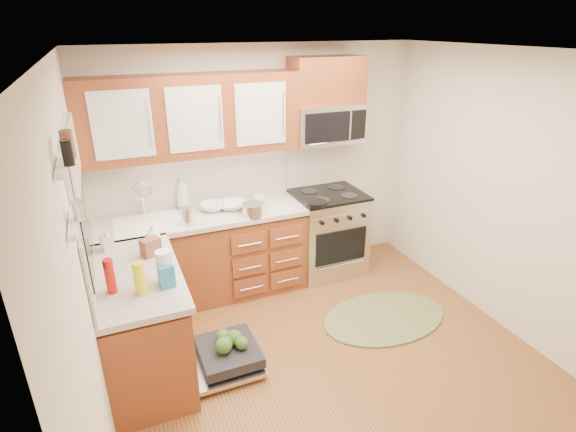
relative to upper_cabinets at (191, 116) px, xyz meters
name	(u,v)px	position (x,y,z in m)	size (l,w,h in m)	color
floor	(332,362)	(0.73, -1.57, -1.88)	(3.50, 3.50, 0.00)	brown
ceiling	(347,52)	(0.73, -1.57, 0.62)	(3.50, 3.50, 0.00)	white
wall_back	(260,166)	(0.73, 0.18, -0.62)	(3.50, 0.04, 2.50)	beige
wall_front	(539,394)	(0.73, -3.33, -0.62)	(3.50, 0.04, 2.50)	beige
wall_left	(85,277)	(-1.02, -1.57, -0.62)	(0.04, 3.50, 2.50)	beige
wall_right	(512,198)	(2.48, -1.57, -0.62)	(0.04, 3.50, 2.50)	beige
base_cabinet_back	(206,259)	(0.00, -0.12, -1.45)	(2.05, 0.60, 0.85)	maroon
base_cabinet_left	(143,327)	(-0.72, -1.05, -1.45)	(0.60, 1.25, 0.85)	maroon
countertop_back	(202,217)	(0.00, -0.14, -0.97)	(2.07, 0.64, 0.05)	#B9B1A9
countertop_left	(137,275)	(-0.71, -1.05, -0.97)	(0.64, 1.27, 0.05)	#B9B1A9
backsplash_back	(194,179)	(0.00, 0.16, -0.67)	(2.05, 0.02, 0.57)	#BDB7A9
backsplash_left	(88,246)	(-1.01, -1.05, -0.67)	(0.02, 1.25, 0.57)	#BDB7A9
upper_cabinets	(191,116)	(0.00, 0.00, 0.00)	(2.05, 0.35, 0.75)	maroon
cabinet_over_mw	(326,80)	(1.41, 0.00, 0.26)	(0.76, 0.35, 0.47)	maroon
range	(327,233)	(1.41, -0.15, -1.40)	(0.76, 0.64, 0.95)	silver
microwave	(326,123)	(1.41, -0.02, -0.18)	(0.76, 0.38, 0.40)	silver
sink	(149,236)	(-0.52, -0.16, -1.07)	(0.62, 0.50, 0.26)	white
dishwasher	(224,357)	(-0.13, -1.27, -1.77)	(0.70, 0.60, 0.20)	silver
window	(79,203)	(-1.01, -1.07, -0.32)	(0.03, 1.05, 1.05)	white
window_blind	(74,155)	(-0.98, -1.07, 0.00)	(0.02, 0.96, 0.40)	white
shelf_upper	(62,165)	(-0.99, -1.92, 0.17)	(0.04, 0.40, 0.03)	white
shelf_lower	(74,223)	(-0.99, -1.92, -0.12)	(0.04, 0.40, 0.03)	white
rug	(384,317)	(1.49, -1.23, -1.86)	(1.27, 0.83, 0.02)	olive
skillet	(316,203)	(1.12, -0.40, -0.90)	(0.23, 0.23, 0.04)	black
stock_pot	(253,210)	(0.46, -0.35, -0.89)	(0.21, 0.21, 0.13)	silver
cutting_board	(251,208)	(0.50, -0.17, -0.94)	(0.27, 0.17, 0.02)	#A6894C
canister	(186,216)	(-0.19, -0.32, -0.86)	(0.11, 0.11, 0.18)	silver
paper_towel_roll	(164,267)	(-0.52, -1.28, -0.82)	(0.12, 0.12, 0.25)	white
mustard_bottle	(140,278)	(-0.71, -1.37, -0.83)	(0.08, 0.08, 0.25)	yellow
red_bottle	(110,276)	(-0.90, -1.27, -0.82)	(0.07, 0.07, 0.26)	red
wooden_box	(151,247)	(-0.57, -0.81, -0.88)	(0.15, 0.10, 0.15)	brown
blue_carton	(167,277)	(-0.52, -1.35, -0.86)	(0.11, 0.06, 0.17)	teal
bowl_a	(232,205)	(0.31, -0.09, -0.92)	(0.28, 0.28, 0.07)	#999999
bowl_b	(212,207)	(0.12, -0.06, -0.91)	(0.25, 0.25, 0.08)	#999999
cup	(258,198)	(0.62, -0.04, -0.90)	(0.13, 0.13, 0.10)	#999999
soap_bottle_a	(183,193)	(-0.13, 0.10, -0.78)	(0.13, 0.13, 0.34)	#999999
soap_bottle_b	(106,240)	(-0.90, -0.57, -0.85)	(0.09, 0.09, 0.19)	#999999
soap_bottle_c	(153,234)	(-0.52, -0.57, -0.87)	(0.12, 0.12, 0.16)	#999999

